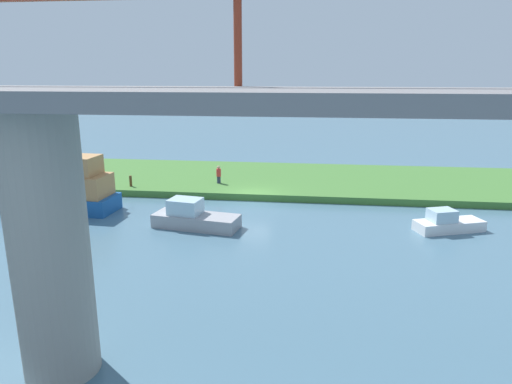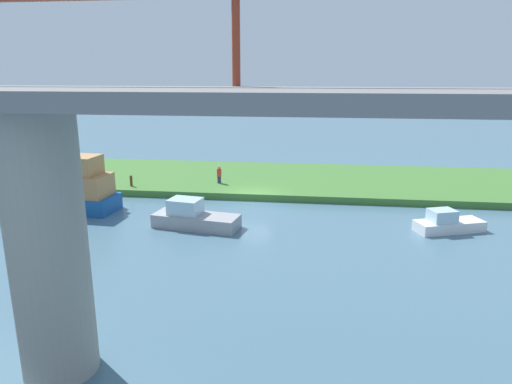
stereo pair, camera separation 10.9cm
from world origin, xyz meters
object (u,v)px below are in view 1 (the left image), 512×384
Objects in this scene: person_on_bank at (219,174)px; mooring_post at (131,181)px; houseboat_blue at (447,223)px; motorboat_red at (60,188)px; pontoon_yellow at (194,217)px; bridge_pylon at (50,248)px.

mooring_post is (6.46, 1.85, -0.29)m from person_on_bank.
houseboat_blue is (-21.63, 6.14, -0.44)m from mooring_post.
motorboat_red is (9.33, 6.81, 0.31)m from person_on_bank.
mooring_post is at bearing -15.86° from houseboat_blue.
pontoon_yellow is (-9.69, 2.37, -0.90)m from motorboat_red.
bridge_pylon is 18.81m from motorboat_red.
bridge_pylon is 5.84× the size of person_on_bank.
houseboat_blue is (-15.38, -15.06, -3.58)m from bridge_pylon.
motorboat_red is at bearing 36.10° from person_on_bank.
mooring_post is 0.15× the size of pontoon_yellow.
pontoon_yellow is (-6.82, 7.33, -0.30)m from mooring_post.
mooring_post is 10.02m from pontoon_yellow.
bridge_pylon is at bearing 44.41° from houseboat_blue.
bridge_pylon is 21.82m from houseboat_blue.
person_on_bank is 9.20m from pontoon_yellow.
person_on_bank is (-0.21, -23.05, -2.86)m from bridge_pylon.
pontoon_yellow is at bearing -92.33° from bridge_pylon.
mooring_post is at bearing -73.56° from bridge_pylon.
motorboat_red reaches higher than houseboat_blue.
motorboat_red is (2.87, 4.96, 0.60)m from mooring_post.
houseboat_blue reaches higher than mooring_post.
person_on_bank is 1.69× the size of mooring_post.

